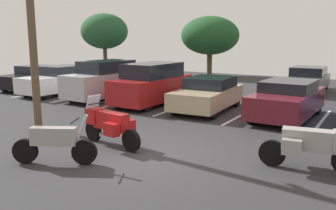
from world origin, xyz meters
The scene contains 15 objects.
ground centered at (0.00, 0.00, -0.05)m, with size 44.00×44.00×0.10m, color #2D2D30.
motorcycle_touring centered at (-1.31, 0.23, 0.66)m, with size 2.27×0.93×1.43m.
motorcycle_second centered at (4.13, 1.12, 0.67)m, with size 2.29×0.98×1.41m.
motorcycle_third centered at (-1.44, -1.68, 0.56)m, with size 1.95×1.10×1.28m.
parking_stripes centered at (-2.39, 6.59, 0.00)m, with size 23.93×4.87×0.01m.
car_black centered at (-12.86, 6.92, 0.69)m, with size 2.14×4.34×1.43m.
car_white centered at (-10.04, 6.36, 0.77)m, with size 1.89×4.42×1.56m.
car_silver centered at (-6.77, 6.45, 0.96)m, with size 2.03×4.67×1.96m.
car_red centered at (-3.89, 6.39, 0.96)m, with size 1.92×4.53×1.94m.
car_tan centered at (-1.03, 6.47, 0.71)m, with size 2.13×4.39×1.42m.
car_maroon centered at (2.30, 6.55, 0.75)m, with size 2.10×4.66×1.48m.
car_far_charcoal centered at (1.66, 14.39, 0.70)m, with size 1.99×4.88×1.44m.
utility_pole centered at (-4.98, 0.70, 3.97)m, with size 1.68×0.86×7.66m.
tree_center centered at (-6.87, 19.43, 3.27)m, with size 4.67×4.67×4.82m.
tree_center_left centered at (-15.26, 16.29, 3.63)m, with size 3.98×3.98×5.13m.
Camera 1 is at (5.37, -7.57, 3.11)m, focal length 38.36 mm.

